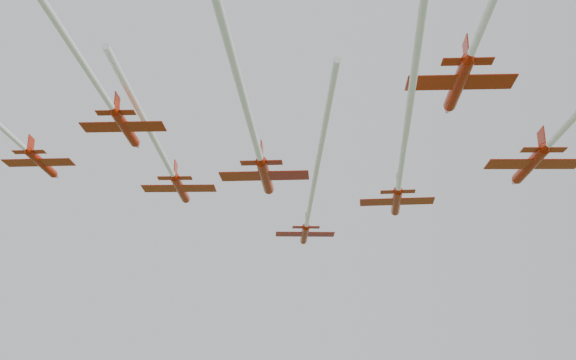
{
  "coord_description": "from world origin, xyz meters",
  "views": [
    {
      "loc": [
        -1.75,
        -83.73,
        32.28
      ],
      "look_at": [
        -4.41,
        -2.7,
        59.86
      ],
      "focal_mm": 45.0,
      "sensor_mm": 36.0,
      "label": 1
    }
  ],
  "objects_px": {
    "jet_row4_left": "(99,87)",
    "jet_row2_right": "(402,161)",
    "jet_row3_mid": "(257,147)",
    "jet_row4_right": "(492,2)",
    "jet_lead": "(310,204)",
    "jet_row3_left": "(0,125)",
    "jet_row2_left": "(169,167)"
  },
  "relations": [
    {
      "from": "jet_row3_mid",
      "to": "jet_row4_right",
      "type": "distance_m",
      "value": 27.66
    },
    {
      "from": "jet_lead",
      "to": "jet_row3_mid",
      "type": "height_order",
      "value": "jet_lead"
    },
    {
      "from": "jet_row2_right",
      "to": "jet_row3_mid",
      "type": "relative_size",
      "value": 1.31
    },
    {
      "from": "jet_row2_left",
      "to": "jet_row4_left",
      "type": "xyz_separation_m",
      "value": [
        -0.68,
        -26.88,
        -2.52
      ]
    },
    {
      "from": "jet_row3_left",
      "to": "jet_row4_right",
      "type": "height_order",
      "value": "jet_row4_right"
    },
    {
      "from": "jet_row4_right",
      "to": "jet_row2_left",
      "type": "bearing_deg",
      "value": 130.3
    },
    {
      "from": "jet_row2_left",
      "to": "jet_row2_right",
      "type": "distance_m",
      "value": 28.52
    },
    {
      "from": "jet_lead",
      "to": "jet_row4_right",
      "type": "height_order",
      "value": "jet_row4_right"
    },
    {
      "from": "jet_row3_mid",
      "to": "jet_row4_left",
      "type": "height_order",
      "value": "jet_row4_left"
    },
    {
      "from": "jet_row3_left",
      "to": "jet_row3_mid",
      "type": "relative_size",
      "value": 1.04
    },
    {
      "from": "jet_row4_left",
      "to": "jet_row2_right",
      "type": "bearing_deg",
      "value": 32.61
    },
    {
      "from": "jet_row4_left",
      "to": "jet_row4_right",
      "type": "relative_size",
      "value": 0.74
    },
    {
      "from": "jet_row3_mid",
      "to": "jet_row4_right",
      "type": "height_order",
      "value": "jet_row4_right"
    },
    {
      "from": "jet_row3_left",
      "to": "jet_row4_left",
      "type": "xyz_separation_m",
      "value": [
        13.61,
        -11.89,
        -1.75
      ]
    },
    {
      "from": "jet_lead",
      "to": "jet_row3_mid",
      "type": "xyz_separation_m",
      "value": [
        -5.14,
        -21.21,
        -0.49
      ]
    },
    {
      "from": "jet_row3_mid",
      "to": "jet_row4_left",
      "type": "relative_size",
      "value": 1.1
    },
    {
      "from": "jet_row2_left",
      "to": "jet_row4_right",
      "type": "distance_m",
      "value": 46.92
    },
    {
      "from": "jet_row2_right",
      "to": "jet_row4_right",
      "type": "relative_size",
      "value": 1.06
    },
    {
      "from": "jet_lead",
      "to": "jet_row4_right",
      "type": "bearing_deg",
      "value": -75.82
    },
    {
      "from": "jet_row3_mid",
      "to": "jet_row4_left",
      "type": "bearing_deg",
      "value": -135.92
    },
    {
      "from": "jet_lead",
      "to": "jet_row3_mid",
      "type": "bearing_deg",
      "value": -106.92
    },
    {
      "from": "jet_row2_left",
      "to": "jet_row4_left",
      "type": "bearing_deg",
      "value": -92.12
    },
    {
      "from": "jet_row3_left",
      "to": "jet_row3_mid",
      "type": "bearing_deg",
      "value": 0.45
    },
    {
      "from": "jet_row2_right",
      "to": "jet_row3_left",
      "type": "xyz_separation_m",
      "value": [
        -40.94,
        -5.3,
        2.33
      ]
    },
    {
      "from": "jet_row3_left",
      "to": "jet_row4_left",
      "type": "height_order",
      "value": "jet_row3_left"
    },
    {
      "from": "jet_row2_left",
      "to": "jet_row2_right",
      "type": "relative_size",
      "value": 0.74
    },
    {
      "from": "jet_row2_right",
      "to": "jet_row3_left",
      "type": "relative_size",
      "value": 1.26
    },
    {
      "from": "jet_row2_right",
      "to": "jet_row3_mid",
      "type": "height_order",
      "value": "jet_row2_right"
    },
    {
      "from": "jet_row3_left",
      "to": "jet_row3_mid",
      "type": "distance_m",
      "value": 26.26
    },
    {
      "from": "jet_lead",
      "to": "jet_row4_left",
      "type": "distance_m",
      "value": 37.12
    },
    {
      "from": "jet_row3_left",
      "to": "jet_row4_left",
      "type": "relative_size",
      "value": 1.14
    },
    {
      "from": "jet_row3_mid",
      "to": "jet_row2_right",
      "type": "bearing_deg",
      "value": 22.69
    }
  ]
}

